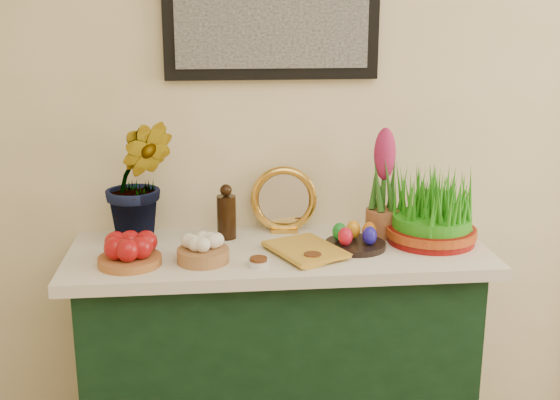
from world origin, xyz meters
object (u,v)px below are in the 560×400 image
object	(u,v)px
hyacinth_green	(138,162)
book	(280,254)
sideboard	(279,372)
wheatgrass_sabzeh	(432,211)
mirror	(284,200)

from	to	relation	value
hyacinth_green	book	world-z (taller)	hyacinth_green
sideboard	book	xyz separation A→B (m)	(-0.01, -0.12, 0.48)
sideboard	book	world-z (taller)	book
wheatgrass_sabzeh	sideboard	bearing A→B (deg)	-179.25
mirror	wheatgrass_sabzeh	world-z (taller)	wheatgrass_sabzeh
mirror	sideboard	bearing A→B (deg)	-101.45
hyacinth_green	mirror	bearing A→B (deg)	4.18
mirror	wheatgrass_sabzeh	size ratio (longest dim) A/B	0.78
mirror	book	bearing A→B (deg)	-98.48
mirror	book	size ratio (longest dim) A/B	0.94
hyacinth_green	mirror	distance (m)	0.53
book	wheatgrass_sabzeh	world-z (taller)	wheatgrass_sabzeh
hyacinth_green	wheatgrass_sabzeh	bearing A→B (deg)	-9.56
sideboard	wheatgrass_sabzeh	bearing A→B (deg)	0.75
book	hyacinth_green	bearing A→B (deg)	129.23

